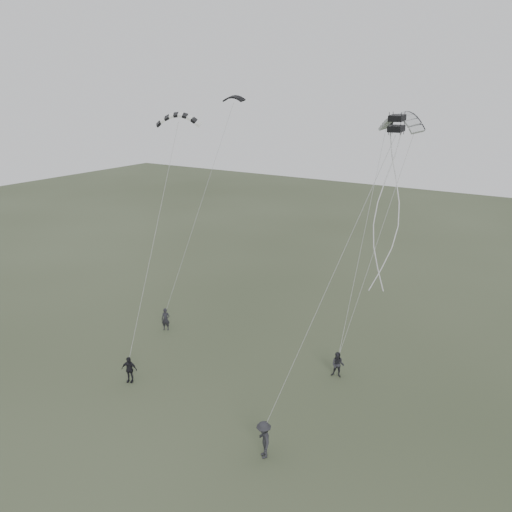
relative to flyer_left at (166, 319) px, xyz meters
The scene contains 9 objects.
ground 8.40m from the flyer_left, 42.24° to the right, with size 140.00×140.00×0.00m, color #333C27.
flyer_left is the anchor object (origin of this frame).
flyer_right 12.70m from the flyer_left, ahead, with size 0.76×0.59×1.56m, color #232328.
flyer_center 6.72m from the flyer_left, 66.13° to the right, with size 0.93×0.39×1.59m, color black.
flyer_far 14.54m from the flyer_left, 30.59° to the right, with size 1.19×0.68×1.84m, color #232327.
kite_dark_small 16.58m from the flyer_left, 82.19° to the left, with size 1.69×0.51×0.54m, color black, non-canonical shape.
kite_pale_large 20.56m from the flyer_left, 31.41° to the left, with size 3.57×0.80×1.50m, color #9EA1A3, non-canonical shape.
kite_striped 13.91m from the flyer_left, 33.96° to the left, with size 2.74×0.68×1.10m, color black, non-canonical shape.
kite_box 21.00m from the flyer_left, ahead, with size 0.59×0.59×0.70m, color black, non-canonical shape.
Camera 1 is at (16.06, -18.00, 15.90)m, focal length 35.00 mm.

